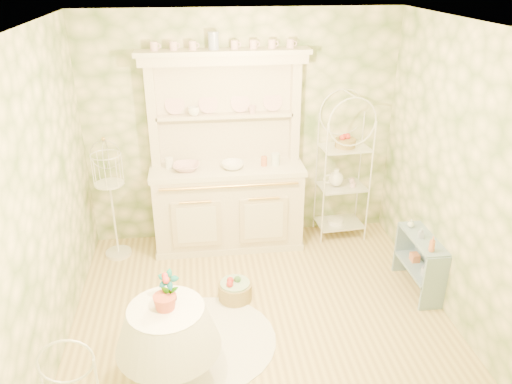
{
  "coord_description": "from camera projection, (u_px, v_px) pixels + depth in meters",
  "views": [
    {
      "loc": [
        -0.54,
        -3.75,
        3.14
      ],
      "look_at": [
        0.0,
        0.5,
        1.15
      ],
      "focal_mm": 35.0,
      "sensor_mm": 36.0,
      "label": 1
    }
  ],
  "objects": [
    {
      "name": "floor",
      "position": [
        263.0,
        323.0,
        4.75
      ],
      "size": [
        3.6,
        3.6,
        0.0
      ],
      "primitive_type": "plane",
      "color": "#D3BC77",
      "rests_on": "ground"
    },
    {
      "name": "ceiling",
      "position": [
        265.0,
        27.0,
        3.62
      ],
      "size": [
        3.6,
        3.6,
        0.0
      ],
      "primitive_type": "plane",
      "color": "white",
      "rests_on": "floor"
    },
    {
      "name": "wall_left",
      "position": [
        41.0,
        207.0,
        3.98
      ],
      "size": [
        3.6,
        3.6,
        0.0
      ],
      "primitive_type": "plane",
      "color": "#F5E5B6",
      "rests_on": "floor"
    },
    {
      "name": "wall_right",
      "position": [
        466.0,
        184.0,
        4.39
      ],
      "size": [
        3.6,
        3.6,
        0.0
      ],
      "primitive_type": "plane",
      "color": "#F5E5B6",
      "rests_on": "floor"
    },
    {
      "name": "wall_back",
      "position": [
        242.0,
        130.0,
        5.8
      ],
      "size": [
        3.6,
        3.6,
        0.0
      ],
      "primitive_type": "plane",
      "color": "#F5E5B6",
      "rests_on": "floor"
    },
    {
      "name": "wall_front",
      "position": [
        313.0,
        343.0,
        2.57
      ],
      "size": [
        3.6,
        3.6,
        0.0
      ],
      "primitive_type": "plane",
      "color": "#F5E5B6",
      "rests_on": "floor"
    },
    {
      "name": "kitchen_dresser",
      "position": [
        227.0,
        156.0,
        5.62
      ],
      "size": [
        1.87,
        0.61,
        2.29
      ],
      "primitive_type": "cube",
      "color": "beige",
      "rests_on": "floor"
    },
    {
      "name": "bakers_rack",
      "position": [
        343.0,
        166.0,
        5.94
      ],
      "size": [
        0.6,
        0.45,
        1.85
      ],
      "primitive_type": "cube",
      "rotation": [
        0.0,
        0.0,
        0.08
      ],
      "color": "white",
      "rests_on": "floor"
    },
    {
      "name": "side_shelf",
      "position": [
        420.0,
        263.0,
        5.13
      ],
      "size": [
        0.32,
        0.74,
        0.62
      ],
      "primitive_type": "cube",
      "rotation": [
        0.0,
        0.0,
        -0.08
      ],
      "color": "#7A96AA",
      "rests_on": "floor"
    },
    {
      "name": "round_table",
      "position": [
        169.0,
        340.0,
        3.96
      ],
      "size": [
        0.81,
        0.81,
        0.8
      ],
      "primitive_type": "cylinder",
      "rotation": [
        0.0,
        0.0,
        0.11
      ],
      "color": "white",
      "rests_on": "floor"
    },
    {
      "name": "birdcage_stand",
      "position": [
        111.0,
        198.0,
        5.56
      ],
      "size": [
        0.36,
        0.36,
        1.47
      ],
      "primitive_type": "cube",
      "rotation": [
        0.0,
        0.0,
        0.05
      ],
      "color": "white",
      "rests_on": "floor"
    },
    {
      "name": "floor_basket",
      "position": [
        235.0,
        291.0,
        5.06
      ],
      "size": [
        0.37,
        0.37,
        0.19
      ],
      "primitive_type": "cylinder",
      "rotation": [
        0.0,
        0.0,
        -0.32
      ],
      "color": "#A2894F",
      "rests_on": "floor"
    },
    {
      "name": "lace_rug",
      "position": [
        206.0,
        340.0,
        4.53
      ],
      "size": [
        1.31,
        1.31,
        0.01
      ],
      "primitive_type": "cylinder",
      "rotation": [
        0.0,
        0.0,
        0.03
      ],
      "color": "white",
      "rests_on": "floor"
    },
    {
      "name": "bowl_floral",
      "position": [
        187.0,
        169.0,
        5.58
      ],
      "size": [
        0.31,
        0.31,
        0.07
      ],
      "primitive_type": "imported",
      "rotation": [
        0.0,
        0.0,
        -0.07
      ],
      "color": "white",
      "rests_on": "kitchen_dresser"
    },
    {
      "name": "bowl_white",
      "position": [
        233.0,
        168.0,
        5.62
      ],
      "size": [
        0.33,
        0.33,
        0.08
      ],
      "primitive_type": "imported",
      "rotation": [
        0.0,
        0.0,
        0.38
      ],
      "color": "white",
      "rests_on": "kitchen_dresser"
    },
    {
      "name": "cup_left",
      "position": [
        194.0,
        113.0,
        5.51
      ],
      "size": [
        0.14,
        0.14,
        0.1
      ],
      "primitive_type": "imported",
      "rotation": [
        0.0,
        0.0,
        -0.15
      ],
      "color": "white",
      "rests_on": "kitchen_dresser"
    },
    {
      "name": "cup_right",
      "position": [
        252.0,
        111.0,
        5.6
      ],
      "size": [
        0.1,
        0.1,
        0.08
      ],
      "primitive_type": "imported",
      "rotation": [
        0.0,
        0.0,
        0.07
      ],
      "color": "white",
      "rests_on": "kitchen_dresser"
    },
    {
      "name": "potted_geranium",
      "position": [
        169.0,
        292.0,
        3.79
      ],
      "size": [
        0.18,
        0.14,
        0.31
      ],
      "primitive_type": "imported",
      "rotation": [
        0.0,
        0.0,
        -0.21
      ],
      "color": "#3F7238",
      "rests_on": "round_table"
    },
    {
      "name": "bottle_amber",
      "position": [
        432.0,
        245.0,
        4.74
      ],
      "size": [
        0.07,
        0.07,
        0.16
      ],
      "primitive_type": "imported",
      "rotation": [
        0.0,
        0.0,
        -0.15
      ],
      "color": "#CB7245",
      "rests_on": "side_shelf"
    },
    {
      "name": "bottle_blue",
      "position": [
        421.0,
        234.0,
        4.98
      ],
      "size": [
        0.06,
        0.06,
        0.11
      ],
      "primitive_type": "imported",
      "rotation": [
        0.0,
        0.0,
        -0.18
      ],
      "color": "#919EBC",
      "rests_on": "side_shelf"
    },
    {
      "name": "bottle_glass",
      "position": [
        411.0,
        224.0,
        5.19
      ],
      "size": [
        0.09,
        0.09,
        0.09
      ],
      "primitive_type": "imported",
      "rotation": [
        0.0,
        0.0,
        0.28
      ],
      "color": "silver",
      "rests_on": "side_shelf"
    }
  ]
}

